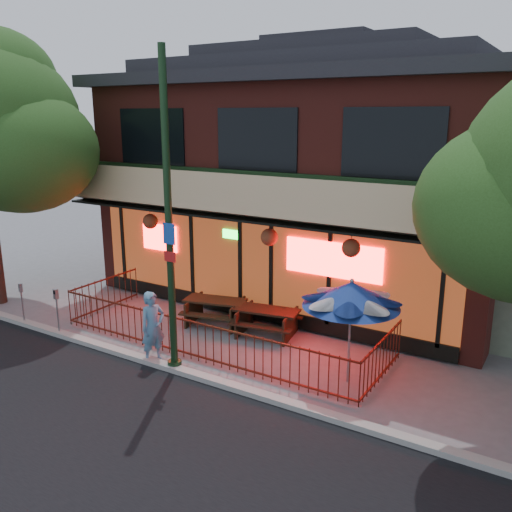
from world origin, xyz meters
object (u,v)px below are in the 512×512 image
at_px(picnic_table_right, 267,318).
at_px(patio_umbrella, 351,294).
at_px(picnic_table_left, 215,308).
at_px(street_light, 169,234).
at_px(parking_meter_near, 57,304).
at_px(parking_meter_far, 22,297).
at_px(pedestrian, 153,327).

height_order(picnic_table_right, patio_umbrella, patio_umbrella).
bearing_deg(patio_umbrella, picnic_table_left, 164.35).
xyz_separation_m(street_light, patio_umbrella, (3.60, 1.49, -1.15)).
bearing_deg(picnic_table_right, parking_meter_near, -148.15).
height_order(parking_meter_near, parking_meter_far, parking_meter_near).
relative_size(street_light, parking_meter_near, 5.50).
bearing_deg(patio_umbrella, parking_meter_near, -168.07).
bearing_deg(street_light, parking_meter_far, -179.16).
height_order(street_light, picnic_table_left, street_light).
bearing_deg(patio_umbrella, pedestrian, -161.29).
height_order(picnic_table_left, parking_meter_near, parking_meter_near).
bearing_deg(pedestrian, picnic_table_left, 19.42).
height_order(picnic_table_left, parking_meter_far, parking_meter_far).
distance_m(street_light, picnic_table_right, 3.96).
height_order(picnic_table_right, pedestrian, pedestrian).
bearing_deg(parking_meter_far, pedestrian, 1.61).
height_order(street_light, pedestrian, street_light).
bearing_deg(street_light, parking_meter_near, -178.85).
relative_size(pedestrian, parking_meter_near, 1.35).
height_order(picnic_table_left, picnic_table_right, picnic_table_left).
xyz_separation_m(pedestrian, parking_meter_near, (-3.18, -0.13, 0.00)).
distance_m(picnic_table_right, patio_umbrella, 3.45).
distance_m(picnic_table_left, picnic_table_right, 1.60).
height_order(patio_umbrella, parking_meter_near, patio_umbrella).
relative_size(street_light, parking_meter_far, 5.89).
bearing_deg(picnic_table_left, picnic_table_right, 2.75).
bearing_deg(parking_meter_far, parking_meter_near, -0.00).
bearing_deg(picnic_table_left, pedestrian, -86.85).
bearing_deg(picnic_table_left, parking_meter_far, -148.01).
bearing_deg(picnic_table_right, patio_umbrella, -25.07).
bearing_deg(street_light, picnic_table_left, 106.40).
relative_size(picnic_table_right, parking_meter_far, 1.58).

